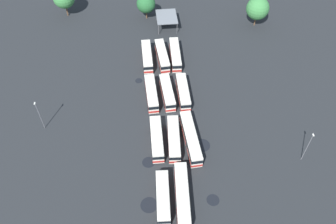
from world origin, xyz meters
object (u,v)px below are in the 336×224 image
Objects in this scene: bus_row2_slot1 at (167,93)px; tree_northeast at (258,8)px; lamp_post_by_building at (308,146)px; bus_row0_slot1 at (182,196)px; bus_row2_slot2 at (151,93)px; lamp_post_mid_lot at (39,115)px; bus_row3_slot2 at (147,56)px; bus_row3_slot1 at (162,56)px; bus_row0_slot2 at (163,198)px; bus_row1_slot0 at (191,138)px; tree_west_edge at (146,4)px; bus_row1_slot1 at (174,139)px; bus_row1_slot2 at (157,139)px; bus_row2_slot0 at (183,92)px; maintenance_shelter at (167,17)px; bus_row3_slot0 at (175,55)px.

tree_northeast reaches higher than bus_row2_slot1.
lamp_post_by_building is at bearing -179.49° from tree_northeast.
bus_row0_slot1 and bus_row2_slot2 have the same top height.
lamp_post_mid_lot is (19.83, 31.11, 2.89)m from bus_row0_slot1.
bus_row0_slot1 is 43.25m from bus_row3_slot2.
bus_row0_slot2 is at bearing 178.67° from bus_row3_slot1.
bus_row1_slot0 is 50.70m from tree_west_edge.
tree_northeast reaches higher than bus_row1_slot1.
bus_row0_slot2 is at bearing -175.78° from bus_row3_slot2.
bus_row0_slot1 is at bearing -161.36° from bus_row1_slot2.
lamp_post_mid_lot is at bearing 104.84° from bus_row2_slot0.
bus_row3_slot2 is 1.27× the size of lamp_post_by_building.
bus_row1_slot2 is at bearing 145.09° from tree_northeast.
tree_west_edge is (49.63, 6.23, 3.34)m from bus_row1_slot1.
bus_row1_slot2 is 1.29× the size of lamp_post_mid_lot.
bus_row2_slot0 is 31.75m from lamp_post_by_building.
bus_row0_slot1 is at bearing -173.53° from tree_west_edge.
lamp_post_mid_lot is (-22.85, 24.12, 2.89)m from bus_row3_slot2.
tree_west_edge is at bearing 2.17° from bus_row2_slot2.
tree_west_edge is (43.88, -23.88, 0.44)m from lamp_post_mid_lot.
tree_west_edge reaches higher than bus_row1_slot1.
bus_row0_slot2 and bus_row3_slot1 have the same top height.
bus_row1_slot1 is (-0.04, 3.80, -0.00)m from bus_row1_slot0.
bus_row0_slot1 is at bearing -175.92° from bus_row1_slot1.
bus_row1_slot1 is 1.40× the size of tree_west_edge.
bus_row0_slot2 is 1.33× the size of tree_west_edge.
bus_row2_slot2 is at bearing -175.61° from bus_row3_slot2.
bus_row1_slot0 is (14.32, -6.62, 0.00)m from bus_row0_slot2.
bus_row3_slot1 is at bearing 118.76° from tree_northeast.
bus_row1_slot2 is at bearing 175.18° from maintenance_shelter.
tree_northeast reaches higher than bus_row3_slot0.
bus_row1_slot1 and bus_row2_slot2 have the same top height.
bus_row1_slot1 is 1.31× the size of lamp_post_mid_lot.
bus_row3_slot0 is at bearing -86.48° from bus_row3_slot2.
bus_row1_slot0 is at bearing -168.57° from tree_west_edge.
tree_west_edge is at bearing 8.59° from bus_row2_slot1.
bus_row0_slot1 is at bearing -176.22° from bus_row3_slot1.
maintenance_shelter reaches higher than bus_row0_slot1.
bus_row0_slot1 is 1.59× the size of lamp_post_mid_lot.
bus_row3_slot1 is at bearing -1.33° from bus_row0_slot2.
tree_northeast is at bearing -38.81° from bus_row2_slot0.
tree_west_edge is at bearing 2.81° from bus_row1_slot2.
maintenance_shelter is at bearing 6.66° from bus_row3_slot0.
bus_row2_slot0 is 38.89m from tree_northeast.
bus_row2_slot1 is at bearing -11.36° from bus_row1_slot2.
bus_row0_slot1 is 1.24× the size of bus_row2_slot2.
bus_row0_slot1 is at bearing -86.97° from bus_row0_slot2.
lamp_post_mid_lot is at bearing 79.19° from bus_row1_slot1.
tree_west_edge reaches higher than bus_row1_slot0.
bus_row3_slot1 is 1.39× the size of maintenance_shelter.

